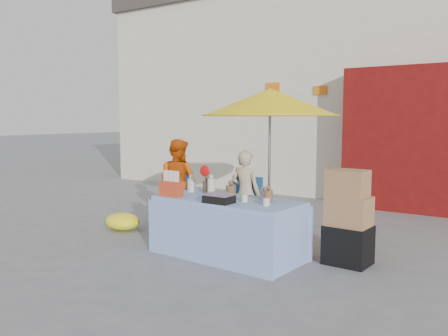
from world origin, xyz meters
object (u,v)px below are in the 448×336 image
Objects in this scene: market_table at (227,227)px; umbrella at (270,103)px; box_stack at (348,221)px; vendor_orange at (178,182)px; chair_left at (173,210)px; vendor_beige at (245,193)px; chair_right at (240,220)px.

market_table is 0.91× the size of umbrella.
umbrella is 2.05m from box_stack.
box_stack is at bearing -24.26° from umbrella.
chair_left is at bearing 87.38° from vendor_orange.
box_stack is (1.38, -0.62, -1.39)m from umbrella.
vendor_beige is 1.32m from umbrella.
chair_left is 0.78× the size of box_stack.
market_table is at bearing -30.62° from chair_left.
umbrella is (0.30, 0.28, 1.64)m from chair_right.
market_table is 2.23× the size of chair_right.
market_table is at bearing 107.24° from vendor_beige.
box_stack is at bearing 25.24° from market_table.
vendor_beige is at bearing 177.65° from vendor_orange.
chair_left is 0.63× the size of vendor_orange.
chair_right is 0.41× the size of umbrella.
vendor_beige is (1.25, 0.00, -0.06)m from vendor_orange.
chair_right is (-0.36, 0.86, -0.11)m from market_table.
chair_right is 1.73m from box_stack.
vendor_beige is at bearing 113.12° from market_table.
vendor_beige is at bearing -153.43° from umbrella.
chair_right is at bearing 115.92° from market_table.
chair_left is 1.31m from vendor_beige.
umbrella is at bearing 8.04° from chair_left.
umbrella reaches higher than chair_left.
chair_left is at bearing 155.26° from market_table.
umbrella is at bearing -155.78° from vendor_beige.
chair_left and chair_right have the same top height.
vendor_beige is 0.59× the size of umbrella.
vendor_beige is at bearing 3.78° from chair_left.
vendor_beige is 1.75m from box_stack.
box_stack is at bearing -8.91° from chair_left.
chair_right is at bearing -136.61° from umbrella.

